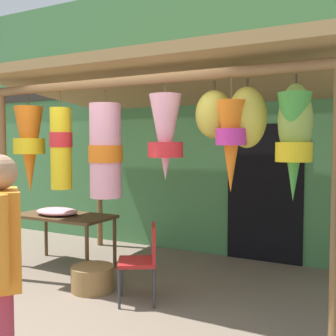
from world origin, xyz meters
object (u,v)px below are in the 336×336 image
Objects in this scene: flower_heap_on_table at (57,212)px; folding_chair at (144,256)px; display_table at (64,220)px; customer_foreground at (1,261)px; wicker_basket_by_table at (93,278)px.

flower_heap_on_table is 0.75× the size of folding_chair.
display_table is 0.84× the size of customer_foreground.
display_table is at bearing 125.10° from customer_foreground.
folding_chair is 0.80m from wicker_basket_by_table.
customer_foreground is at bearing -53.33° from flower_heap_on_table.
flower_heap_on_table is 1.80m from folding_chair.
display_table is 0.16m from flower_heap_on_table.
flower_heap_on_table is 1.27m from wicker_basket_by_table.
wicker_basket_by_table is 2.32m from customer_foreground.
display_table is 1.64× the size of folding_chair.
flower_heap_on_table is 3.09m from customer_foreground.
folding_chair is at bearing -16.64° from flower_heap_on_table.
folding_chair reaches higher than display_table.
display_table reaches higher than wicker_basket_by_table.
customer_foreground is (0.86, -1.99, 0.83)m from wicker_basket_by_table.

